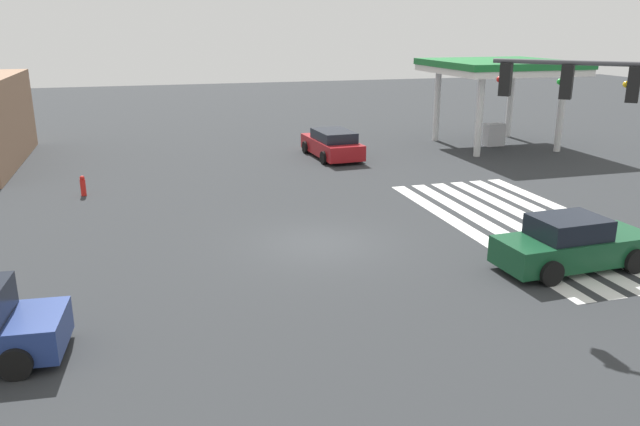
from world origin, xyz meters
The scene contains 6 objects.
ground_plane centered at (0.00, 0.00, 0.00)m, with size 118.00×118.00×0.00m, color #2B2D30.
crosswalk_markings centered at (0.00, -7.74, 0.00)m, with size 12.52×5.35×0.01m.
car_1 centered at (-4.05, -6.48, 0.73)m, with size 2.15×4.71×1.59m.
car_2 centered at (13.13, -4.42, 0.72)m, with size 4.94×2.42×1.49m.
gas_station_canopy centered at (13.80, -14.61, 4.34)m, with size 7.37×7.37×4.92m.
fire_hydrant centered at (8.46, 7.86, 0.43)m, with size 0.22×0.22×0.86m.
Camera 1 is at (-18.45, 5.26, 6.86)m, focal length 35.00 mm.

